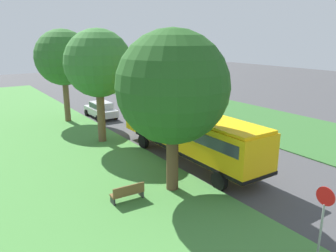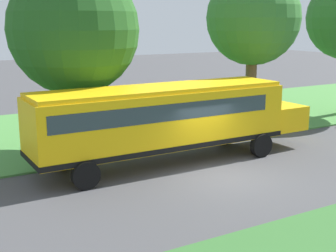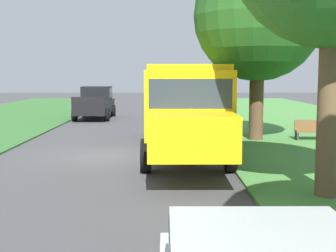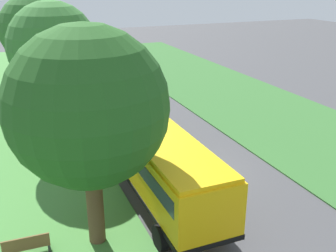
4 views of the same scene
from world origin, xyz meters
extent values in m
plane|color=#424244|center=(0.00, 0.00, 0.00)|extent=(120.00, 120.00, 0.00)
cube|color=#33662D|center=(9.00, 0.00, 0.04)|extent=(10.00, 80.00, 0.07)
cube|color=yellow|center=(-2.63, -1.27, 1.90)|extent=(2.50, 10.50, 2.20)
cube|color=yellow|center=(-2.63, 4.93, 1.35)|extent=(2.20, 1.90, 1.10)
cube|color=yellow|center=(-2.63, -1.27, 3.08)|extent=(2.35, 10.29, 0.16)
cube|color=black|center=(-2.63, -1.27, 0.92)|extent=(2.54, 10.54, 0.20)
cube|color=#2D3842|center=(-2.63, -1.57, 2.36)|extent=(2.53, 9.24, 0.64)
cube|color=#2D3842|center=(-2.63, 3.93, 2.36)|extent=(2.25, 0.12, 0.80)
cylinder|color=red|center=(-4.06, 1.62, 2.05)|extent=(0.03, 0.44, 0.44)
cylinder|color=black|center=(-3.88, 2.93, 0.50)|extent=(0.30, 1.00, 1.00)
cylinder|color=black|center=(-1.38, 2.93, 0.50)|extent=(0.30, 1.00, 1.00)
cylinder|color=black|center=(-3.88, -4.94, 0.50)|extent=(0.30, 1.00, 1.00)
cylinder|color=black|center=(-1.38, -4.94, 0.50)|extent=(0.30, 1.00, 1.00)
cube|color=#B7B7BC|center=(-2.80, 13.25, 0.64)|extent=(1.80, 4.40, 0.64)
cube|color=#B7B7BC|center=(-2.80, 13.10, 1.26)|extent=(1.60, 2.20, 0.60)
cube|color=#2D3842|center=(-2.80, 13.10, 1.28)|extent=(1.62, 2.02, 0.45)
cylinder|color=black|center=(-3.70, 14.75, 0.32)|extent=(0.22, 0.64, 0.64)
cylinder|color=black|center=(-1.90, 14.75, 0.32)|extent=(0.22, 0.64, 0.64)
cylinder|color=black|center=(-3.70, 11.76, 0.32)|extent=(0.22, 0.64, 0.64)
cylinder|color=black|center=(-1.90, 11.76, 0.32)|extent=(0.22, 0.64, 0.64)
cylinder|color=brown|center=(-5.88, -3.59, 1.64)|extent=(0.61, 0.61, 3.28)
sphere|color=#23561E|center=(-5.88, -3.59, 5.33)|extent=(5.48, 5.48, 5.48)
sphere|color=#23561E|center=(-5.62, -3.67, 5.24)|extent=(3.25, 3.25, 3.25)
cylinder|color=brown|center=(-5.72, 5.91, 2.02)|extent=(0.58, 0.58, 4.03)
sphere|color=#33702D|center=(-5.72, 5.91, 5.84)|extent=(4.82, 4.82, 4.82)
sphere|color=#33702D|center=(-5.52, 5.41, 5.82)|extent=(3.57, 3.57, 3.57)
cylinder|color=brown|center=(-5.96, 13.45, 2.01)|extent=(0.53, 0.53, 4.03)
sphere|color=#2D6628|center=(-5.96, 13.45, 5.88)|extent=(4.95, 4.95, 4.95)
sphere|color=#2D6628|center=(-6.48, 14.10, 5.89)|extent=(2.86, 2.86, 2.86)
cube|color=brown|center=(-8.38, -3.42, 0.45)|extent=(1.62, 0.56, 0.08)
cube|color=brown|center=(-8.38, -3.64, 0.70)|extent=(1.60, 0.12, 0.44)
cube|color=#333333|center=(-7.64, -3.45, 0.23)|extent=(0.10, 0.45, 0.45)
camera|label=1|loc=(-14.64, -16.31, 7.62)|focal=35.00mm
camera|label=2|loc=(13.24, -10.20, 5.65)|focal=50.00mm
camera|label=3|loc=(-1.96, 16.55, 2.86)|focal=50.00mm
camera|label=4|loc=(-8.16, -15.95, 9.34)|focal=42.00mm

